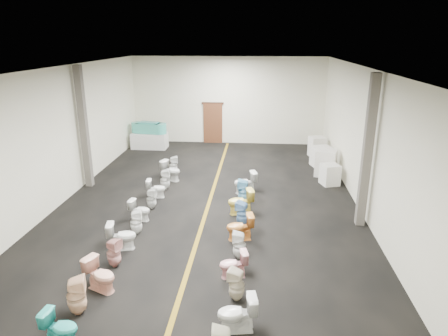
{
  "coord_description": "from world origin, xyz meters",
  "views": [
    {
      "loc": [
        1.61,
        -12.81,
        5.39
      ],
      "look_at": [
        0.4,
        1.0,
        0.85
      ],
      "focal_mm": 32.0,
      "sensor_mm": 36.0,
      "label": 1
    }
  ],
  "objects_px": {
    "appliance_crate_b": "(326,163)",
    "toilet_left_2": "(100,275)",
    "toilet_left_8": "(156,188)",
    "toilet_left_1": "(76,296)",
    "appliance_crate_a": "(330,175)",
    "toilet_right_7": "(241,202)",
    "toilet_left_3": "(114,253)",
    "toilet_left_11": "(173,165)",
    "toilet_left_10": "(171,171)",
    "toilet_right_4": "(239,245)",
    "toilet_left_6": "(140,210)",
    "toilet_left_7": "(152,199)",
    "toilet_right_8": "(244,191)",
    "toilet_left_0": "(60,327)",
    "toilet_left_9": "(165,179)",
    "toilet_right_9": "(245,182)",
    "toilet_right_5": "(240,227)",
    "display_table": "(150,141)",
    "appliance_crate_c": "(321,157)",
    "toilet_left_5": "(136,222)",
    "appliance_crate_d": "(317,147)",
    "bathtub": "(149,127)",
    "toilet_right_1": "(237,314)",
    "toilet_left_4": "(122,236)",
    "toilet_right_2": "(237,285)",
    "toilet_right_3": "(233,264)"
  },
  "relations": [
    {
      "from": "appliance_crate_b",
      "to": "toilet_left_2",
      "type": "height_order",
      "value": "appliance_crate_b"
    },
    {
      "from": "appliance_crate_b",
      "to": "toilet_left_8",
      "type": "relative_size",
      "value": 1.62
    },
    {
      "from": "toilet_left_1",
      "to": "appliance_crate_a",
      "type": "bearing_deg",
      "value": -57.83
    },
    {
      "from": "toilet_right_7",
      "to": "toilet_left_3",
      "type": "bearing_deg",
      "value": -56.67
    },
    {
      "from": "toilet_left_1",
      "to": "toilet_left_11",
      "type": "bearing_deg",
      "value": -20.6
    },
    {
      "from": "toilet_left_10",
      "to": "toilet_right_4",
      "type": "relative_size",
      "value": 1.08
    },
    {
      "from": "toilet_left_6",
      "to": "toilet_left_7",
      "type": "height_order",
      "value": "toilet_left_7"
    },
    {
      "from": "toilet_right_8",
      "to": "toilet_right_4",
      "type": "bearing_deg",
      "value": 6.7
    },
    {
      "from": "toilet_left_0",
      "to": "toilet_left_10",
      "type": "relative_size",
      "value": 0.85
    },
    {
      "from": "toilet_left_1",
      "to": "toilet_left_9",
      "type": "bearing_deg",
      "value": -21.39
    },
    {
      "from": "toilet_right_9",
      "to": "toilet_right_5",
      "type": "bearing_deg",
      "value": -17.36
    },
    {
      "from": "display_table",
      "to": "appliance_crate_b",
      "type": "distance_m",
      "value": 9.03
    },
    {
      "from": "appliance_crate_c",
      "to": "toilet_left_2",
      "type": "height_order",
      "value": "appliance_crate_c"
    },
    {
      "from": "toilet_left_5",
      "to": "appliance_crate_c",
      "type": "bearing_deg",
      "value": -55.0
    },
    {
      "from": "toilet_left_10",
      "to": "toilet_left_11",
      "type": "xyz_separation_m",
      "value": [
        -0.08,
        0.82,
        -0.03
      ]
    },
    {
      "from": "toilet_left_0",
      "to": "appliance_crate_b",
      "type": "bearing_deg",
      "value": -26.41
    },
    {
      "from": "toilet_left_8",
      "to": "toilet_right_9",
      "type": "distance_m",
      "value": 3.18
    },
    {
      "from": "display_table",
      "to": "appliance_crate_d",
      "type": "distance_m",
      "value": 8.33
    },
    {
      "from": "toilet_left_0",
      "to": "toilet_left_7",
      "type": "xyz_separation_m",
      "value": [
        0.08,
        6.13,
        0.01
      ]
    },
    {
      "from": "bathtub",
      "to": "toilet_right_9",
      "type": "relative_size",
      "value": 2.27
    },
    {
      "from": "appliance_crate_d",
      "to": "toilet_left_8",
      "type": "relative_size",
      "value": 1.42
    },
    {
      "from": "toilet_right_5",
      "to": "toilet_right_8",
      "type": "xyz_separation_m",
      "value": [
        -0.01,
        2.62,
        0.04
      ]
    },
    {
      "from": "appliance_crate_b",
      "to": "toilet_left_9",
      "type": "distance_m",
      "value": 6.54
    },
    {
      "from": "appliance_crate_a",
      "to": "toilet_left_3",
      "type": "bearing_deg",
      "value": -134.35
    },
    {
      "from": "toilet_left_7",
      "to": "toilet_right_5",
      "type": "xyz_separation_m",
      "value": [
        3.0,
        -1.87,
        0.03
      ]
    },
    {
      "from": "appliance_crate_a",
      "to": "toilet_left_9",
      "type": "distance_m",
      "value": 6.27
    },
    {
      "from": "appliance_crate_d",
      "to": "toilet_left_6",
      "type": "height_order",
      "value": "appliance_crate_d"
    },
    {
      "from": "toilet_left_3",
      "to": "toilet_left_8",
      "type": "distance_m",
      "value": 4.52
    },
    {
      "from": "toilet_left_8",
      "to": "toilet_right_7",
      "type": "bearing_deg",
      "value": -115.36
    },
    {
      "from": "toilet_left_10",
      "to": "toilet_right_5",
      "type": "bearing_deg",
      "value": -127.81
    },
    {
      "from": "toilet_left_8",
      "to": "toilet_left_2",
      "type": "bearing_deg",
      "value": 176.37
    },
    {
      "from": "toilet_left_8",
      "to": "toilet_right_1",
      "type": "relative_size",
      "value": 0.87
    },
    {
      "from": "toilet_left_8",
      "to": "toilet_left_4",
      "type": "bearing_deg",
      "value": 174.94
    },
    {
      "from": "appliance_crate_a",
      "to": "toilet_right_2",
      "type": "height_order",
      "value": "appliance_crate_a"
    },
    {
      "from": "toilet_right_5",
      "to": "toilet_right_7",
      "type": "height_order",
      "value": "toilet_right_7"
    },
    {
      "from": "appliance_crate_b",
      "to": "appliance_crate_d",
      "type": "relative_size",
      "value": 1.14
    },
    {
      "from": "bathtub",
      "to": "toilet_right_4",
      "type": "bearing_deg",
      "value": -53.83
    },
    {
      "from": "toilet_left_9",
      "to": "toilet_right_2",
      "type": "bearing_deg",
      "value": -161.82
    },
    {
      "from": "appliance_crate_d",
      "to": "toilet_left_6",
      "type": "xyz_separation_m",
      "value": [
        -6.36,
        -7.56,
        -0.14
      ]
    },
    {
      "from": "bathtub",
      "to": "toilet_right_8",
      "type": "bearing_deg",
      "value": -43.14
    },
    {
      "from": "display_table",
      "to": "toilet_left_6",
      "type": "distance_m",
      "value": 8.59
    },
    {
      "from": "appliance_crate_d",
      "to": "toilet_right_7",
      "type": "relative_size",
      "value": 1.15
    },
    {
      "from": "toilet_left_0",
      "to": "toilet_right_7",
      "type": "height_order",
      "value": "toilet_right_7"
    },
    {
      "from": "appliance_crate_d",
      "to": "toilet_right_2",
      "type": "height_order",
      "value": "appliance_crate_d"
    },
    {
      "from": "toilet_left_1",
      "to": "toilet_right_2",
      "type": "relative_size",
      "value": 1.12
    },
    {
      "from": "toilet_left_5",
      "to": "toilet_right_2",
      "type": "relative_size",
      "value": 0.97
    },
    {
      "from": "bathtub",
      "to": "toilet_left_1",
      "type": "distance_m",
      "value": 12.96
    },
    {
      "from": "appliance_crate_c",
      "to": "toilet_right_3",
      "type": "height_order",
      "value": "appliance_crate_c"
    },
    {
      "from": "toilet_left_10",
      "to": "toilet_right_2",
      "type": "relative_size",
      "value": 1.06
    },
    {
      "from": "toilet_left_6",
      "to": "toilet_left_9",
      "type": "bearing_deg",
      "value": 4.42
    }
  ]
}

